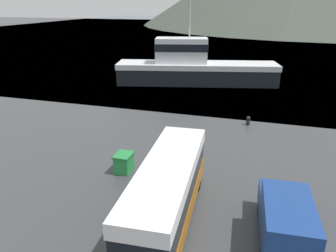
{
  "coord_description": "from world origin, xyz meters",
  "views": [
    {
      "loc": [
        2.22,
        -7.36,
        11.04
      ],
      "look_at": [
        -4.66,
        15.26,
        2.0
      ],
      "focal_mm": 35.0,
      "sensor_mm": 36.0,
      "label": 1
    }
  ],
  "objects_px": {
    "delivery_van": "(285,220)",
    "storage_bin": "(124,163)",
    "fishing_boat": "(194,67)",
    "tour_bus": "(167,190)"
  },
  "relations": [
    {
      "from": "delivery_van",
      "to": "storage_bin",
      "type": "bearing_deg",
      "value": 152.62
    },
    {
      "from": "delivery_van",
      "to": "fishing_boat",
      "type": "xyz_separation_m",
      "value": [
        -11.51,
        31.27,
        0.96
      ]
    },
    {
      "from": "tour_bus",
      "to": "storage_bin",
      "type": "relative_size",
      "value": 7.52
    },
    {
      "from": "tour_bus",
      "to": "storage_bin",
      "type": "xyz_separation_m",
      "value": [
        -4.47,
        4.37,
        -1.25
      ]
    },
    {
      "from": "tour_bus",
      "to": "storage_bin",
      "type": "distance_m",
      "value": 6.38
    },
    {
      "from": "tour_bus",
      "to": "delivery_van",
      "type": "relative_size",
      "value": 1.69
    },
    {
      "from": "tour_bus",
      "to": "fishing_boat",
      "type": "height_order",
      "value": "fishing_boat"
    },
    {
      "from": "delivery_van",
      "to": "fishing_boat",
      "type": "bearing_deg",
      "value": 106.19
    },
    {
      "from": "fishing_boat",
      "to": "storage_bin",
      "type": "bearing_deg",
      "value": -10.83
    },
    {
      "from": "fishing_boat",
      "to": "storage_bin",
      "type": "height_order",
      "value": "fishing_boat"
    }
  ]
}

